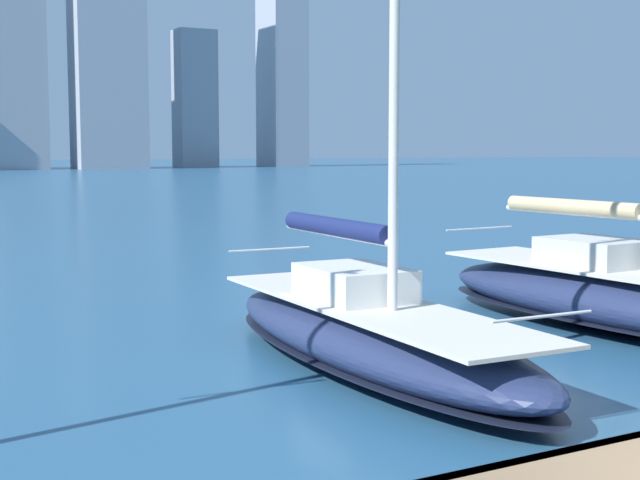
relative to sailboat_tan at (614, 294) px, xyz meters
The scene contains 2 objects.
sailboat_tan is the anchor object (origin of this frame).
sailboat_navy 6.13m from the sailboat_tan, ahead, with size 2.67×9.19×12.55m.
Camera 1 is at (7.17, 5.09, 3.61)m, focal length 50.00 mm.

